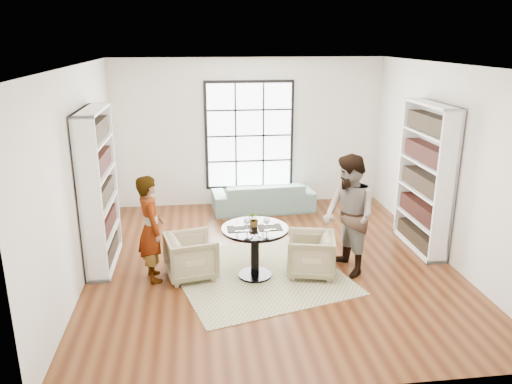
{
  "coord_description": "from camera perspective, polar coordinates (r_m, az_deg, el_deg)",
  "views": [
    {
      "loc": [
        -1.11,
        -7.05,
        3.37
      ],
      "look_at": [
        -0.18,
        0.4,
        1.04
      ],
      "focal_mm": 35.0,
      "sensor_mm": 36.0,
      "label": 1
    }
  ],
  "objects": [
    {
      "name": "sofa",
      "position": [
        10.07,
        0.83,
        -0.51
      ],
      "size": [
        2.07,
        0.91,
        0.59
      ],
      "primitive_type": "imported",
      "rotation": [
        0.0,
        0.0,
        3.2
      ],
      "color": "slate",
      "rests_on": "ground"
    },
    {
      "name": "wine_glass_right",
      "position": [
        6.98,
        1.23,
        -3.31
      ],
      "size": [
        0.09,
        0.09,
        0.21
      ],
      "color": "silver",
      "rests_on": "pedestal_table"
    },
    {
      "name": "cutlery_right",
      "position": [
        7.14,
        1.59,
        -4.01
      ],
      "size": [
        0.14,
        0.22,
        0.01
      ],
      "primitive_type": null,
      "rotation": [
        0.0,
        0.0,
        0.01
      ],
      "color": "silver",
      "rests_on": "placemat_right"
    },
    {
      "name": "flower_centerpiece",
      "position": [
        7.15,
        -0.2,
        -3.11
      ],
      "size": [
        0.23,
        0.21,
        0.23
      ],
      "primitive_type": "imported",
      "rotation": [
        0.0,
        0.0,
        0.18
      ],
      "color": "gray",
      "rests_on": "pedestal_table"
    },
    {
      "name": "pedestal_table",
      "position": [
        7.22,
        -0.12,
        -5.66
      ],
      "size": [
        0.96,
        0.96,
        0.77
      ],
      "rotation": [
        0.0,
        0.0,
        0.01
      ],
      "color": "black",
      "rests_on": "ground"
    },
    {
      "name": "person_right",
      "position": [
        7.36,
        10.59,
        -2.69
      ],
      "size": [
        0.87,
        1.01,
        1.79
      ],
      "primitive_type": "imported",
      "rotation": [
        0.0,
        0.0,
        -1.33
      ],
      "color": "gray",
      "rests_on": "ground"
    },
    {
      "name": "placemat_right",
      "position": [
        7.15,
        1.59,
        -4.06
      ],
      "size": [
        0.34,
        0.26,
        0.01
      ],
      "primitive_type": "cube",
      "rotation": [
        0.0,
        0.0,
        0.01
      ],
      "color": "black",
      "rests_on": "pedestal_table"
    },
    {
      "name": "person_left",
      "position": [
        7.24,
        -11.92,
        -4.12
      ],
      "size": [
        0.51,
        0.65,
        1.56
      ],
      "primitive_type": "imported",
      "rotation": [
        0.0,
        0.0,
        1.84
      ],
      "color": "gray",
      "rests_on": "ground"
    },
    {
      "name": "cutlery_left",
      "position": [
        7.09,
        -1.93,
        -4.17
      ],
      "size": [
        0.14,
        0.22,
        0.01
      ],
      "primitive_type": null,
      "rotation": [
        0.0,
        0.0,
        0.01
      ],
      "color": "silver",
      "rests_on": "placemat_left"
    },
    {
      "name": "rug",
      "position": [
        7.52,
        0.3,
        -9.32
      ],
      "size": [
        2.87,
        2.87,
        0.01
      ],
      "primitive_type": "cube",
      "rotation": [
        0.0,
        0.0,
        0.27
      ],
      "color": "#B1AF85",
      "rests_on": "ground"
    },
    {
      "name": "room_shell",
      "position": [
        7.96,
        1.18,
        1.86
      ],
      "size": [
        6.0,
        6.01,
        6.0
      ],
      "color": "silver",
      "rests_on": "ground"
    },
    {
      "name": "ground",
      "position": [
        7.89,
        1.69,
        -8.03
      ],
      "size": [
        6.0,
        6.0,
        0.0
      ],
      "primitive_type": "plane",
      "color": "brown"
    },
    {
      "name": "armchair_right",
      "position": [
        7.44,
        6.26,
        -7.11
      ],
      "size": [
        0.83,
        0.81,
        0.63
      ],
      "primitive_type": "imported",
      "rotation": [
        0.0,
        0.0,
        -1.8
      ],
      "color": "tan",
      "rests_on": "ground"
    },
    {
      "name": "placemat_left",
      "position": [
        7.1,
        -1.93,
        -4.22
      ],
      "size": [
        0.34,
        0.26,
        0.01
      ],
      "primitive_type": "cube",
      "rotation": [
        0.0,
        0.0,
        0.01
      ],
      "color": "black",
      "rests_on": "pedestal_table"
    },
    {
      "name": "wine_glass_left",
      "position": [
        6.97,
        -1.04,
        -3.33
      ],
      "size": [
        0.1,
        0.1,
        0.21
      ],
      "color": "silver",
      "rests_on": "pedestal_table"
    },
    {
      "name": "armchair_left",
      "position": [
        7.38,
        -7.41,
        -7.28
      ],
      "size": [
        0.84,
        0.82,
        0.64
      ],
      "primitive_type": "imported",
      "rotation": [
        0.0,
        0.0,
        1.78
      ],
      "color": "tan",
      "rests_on": "ground"
    }
  ]
}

